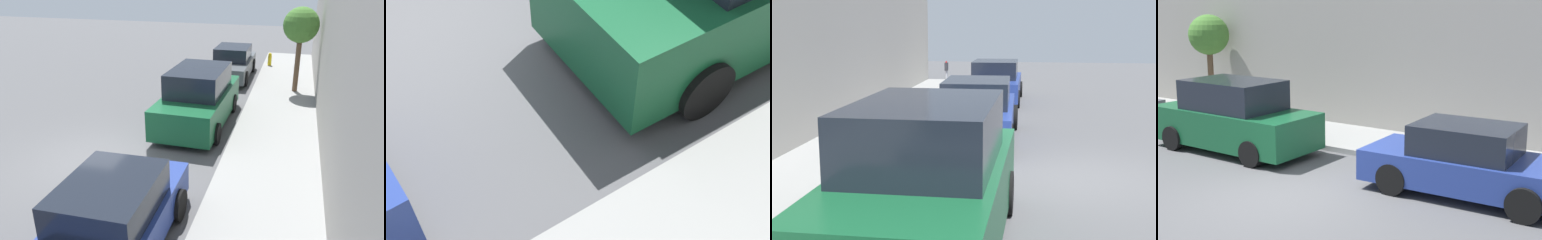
{
  "view_description": "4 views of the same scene",
  "coord_description": "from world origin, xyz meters",
  "views": [
    {
      "loc": [
        5.21,
        -8.25,
        4.97
      ],
      "look_at": [
        2.52,
        1.35,
        1.0
      ],
      "focal_mm": 35.0,
      "sensor_mm": 36.0,
      "label": 1
    },
    {
      "loc": [
        5.54,
        -1.1,
        4.27
      ],
      "look_at": [
        3.21,
        0.44,
        1.0
      ],
      "focal_mm": 50.0,
      "sensor_mm": 36.0,
      "label": 2
    },
    {
      "loc": [
        0.79,
        10.01,
        2.96
      ],
      "look_at": [
        2.23,
        -0.5,
        1.0
      ],
      "focal_mm": 50.0,
      "sensor_mm": 36.0,
      "label": 3
    },
    {
      "loc": [
        -8.12,
        -7.12,
        3.94
      ],
      "look_at": [
        3.4,
        0.53,
        1.0
      ],
      "focal_mm": 50.0,
      "sensor_mm": 36.0,
      "label": 4
    }
  ],
  "objects": [
    {
      "name": "ground_plane",
      "position": [
        0.0,
        0.0,
        0.0
      ],
      "size": [
        60.0,
        60.0,
        0.0
      ],
      "primitive_type": "plane",
      "color": "#515154"
    },
    {
      "name": "parked_suv_third",
      "position": [
        2.15,
        3.54,
        0.93
      ],
      "size": [
        2.08,
        4.82,
        1.98
      ],
      "color": "#14512D",
      "rests_on": "ground_plane"
    },
    {
      "name": "street_tree",
      "position": [
        5.3,
        7.91,
        2.89
      ],
      "size": [
        1.45,
        1.45,
        3.52
      ],
      "color": "brown",
      "rests_on": "sidewalk"
    },
    {
      "name": "parked_sedan_second",
      "position": [
        2.26,
        -3.23,
        0.72
      ],
      "size": [
        1.93,
        4.55,
        1.54
      ],
      "color": "navy",
      "rests_on": "ground_plane"
    },
    {
      "name": "sidewalk",
      "position": [
        4.82,
        0.0,
        0.07
      ],
      "size": [
        2.64,
        32.0,
        0.15
      ],
      "color": "gray",
      "rests_on": "ground_plane"
    }
  ]
}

